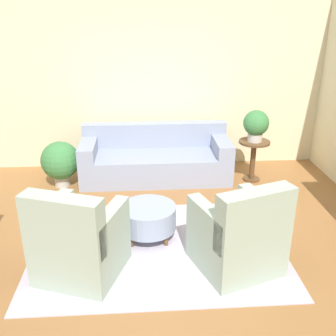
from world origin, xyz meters
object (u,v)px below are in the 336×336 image
object	(u,v)px
armchair_right	(239,237)
ottoman_table	(148,217)
side_table	(253,154)
potted_plant_on_side_table	(256,124)
couch	(156,159)
potted_plant_floor	(60,161)
armchair_left	(78,243)

from	to	relation	value
armchair_right	ottoman_table	xyz separation A→B (m)	(-0.91, 0.67, -0.12)
side_table	potted_plant_on_side_table	world-z (taller)	potted_plant_on_side_table
couch	potted_plant_on_side_table	distance (m)	1.63
ottoman_table	side_table	xyz separation A→B (m)	(1.66, 1.55, 0.16)
potted_plant_floor	ottoman_table	bearing A→B (deg)	-50.35
armchair_left	armchair_right	size ratio (longest dim) A/B	1.00
potted_plant_on_side_table	couch	bearing A→B (deg)	171.88
side_table	couch	bearing A→B (deg)	171.88
side_table	potted_plant_on_side_table	xyz separation A→B (m)	(0.00, 0.00, 0.48)
ottoman_table	potted_plant_on_side_table	distance (m)	2.36
potted_plant_on_side_table	potted_plant_floor	distance (m)	2.97
couch	potted_plant_floor	xyz separation A→B (m)	(-1.43, -0.23, 0.10)
couch	armchair_left	size ratio (longest dim) A/B	2.33
couch	side_table	size ratio (longest dim) A/B	3.58
side_table	potted_plant_floor	xyz separation A→B (m)	(-2.93, -0.02, -0.03)
couch	armchair_left	xyz separation A→B (m)	(-0.86, -2.43, 0.08)
potted_plant_on_side_table	potted_plant_floor	xyz separation A→B (m)	(-2.93, -0.02, -0.51)
ottoman_table	potted_plant_floor	xyz separation A→B (m)	(-1.27, 1.54, 0.13)
couch	armchair_right	size ratio (longest dim) A/B	2.33
armchair_right	potted_plant_on_side_table	world-z (taller)	potted_plant_on_side_table
armchair_left	ottoman_table	bearing A→B (deg)	43.51
armchair_left	side_table	bearing A→B (deg)	43.26
armchair_left	ottoman_table	xyz separation A→B (m)	(0.70, 0.67, -0.12)
ottoman_table	side_table	bearing A→B (deg)	43.16
armchair_right	side_table	bearing A→B (deg)	71.44
armchair_right	ottoman_table	size ratio (longest dim) A/B	1.51
potted_plant_on_side_table	side_table	bearing A→B (deg)	0.00
couch	potted_plant_floor	bearing A→B (deg)	-170.84
armchair_left	potted_plant_on_side_table	xyz separation A→B (m)	(2.36, 2.22, 0.52)
armchair_right	couch	bearing A→B (deg)	107.19
couch	potted_plant_floor	distance (m)	1.45
couch	side_table	xyz separation A→B (m)	(1.50, -0.21, 0.13)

